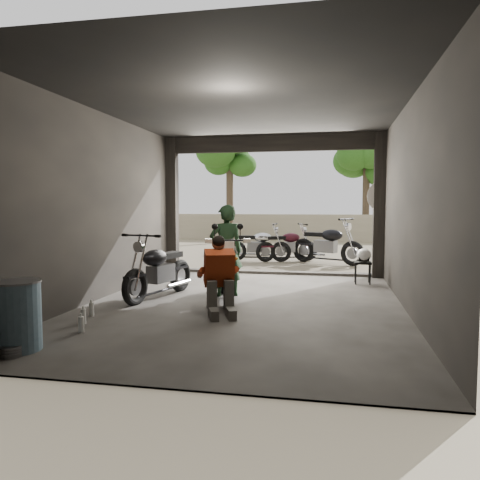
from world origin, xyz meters
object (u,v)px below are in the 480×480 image
at_px(stool, 363,265).
at_px(sign_post, 384,213).
at_px(outside_bike_b, 287,243).
at_px(left_bike, 159,266).
at_px(main_bike, 226,269).
at_px(helmet, 364,255).
at_px(mechanic, 220,278).
at_px(outside_bike_a, 259,242).
at_px(oil_drum, 17,317).
at_px(outside_bike_c, 327,241).
at_px(rider, 226,251).

bearing_deg(stool, sign_post, 61.91).
bearing_deg(outside_bike_b, left_bike, 139.57).
bearing_deg(main_bike, stool, 24.84).
xyz_separation_m(stool, helmet, (0.02, -0.01, 0.21)).
bearing_deg(main_bike, left_bike, 165.02).
relative_size(mechanic, sign_post, 0.52).
relative_size(left_bike, outside_bike_a, 1.04).
bearing_deg(helmet, stool, 159.02).
relative_size(helmet, oil_drum, 0.39).
bearing_deg(sign_post, outside_bike_b, 147.84).
xyz_separation_m(helmet, oil_drum, (-4.02, -5.26, -0.21)).
relative_size(outside_bike_c, rider, 1.15).
bearing_deg(oil_drum, main_bike, 62.70).
height_order(outside_bike_b, sign_post, sign_post).
height_order(mechanic, oil_drum, mechanic).
bearing_deg(helmet, left_bike, -139.63).
distance_m(outside_bike_a, outside_bike_b, 0.82).
height_order(outside_bike_a, helmet, outside_bike_a).
bearing_deg(helmet, rider, -134.94).
bearing_deg(outside_bike_c, sign_post, -125.26).
bearing_deg(stool, outside_bike_c, 103.00).
distance_m(main_bike, oil_drum, 3.55).
relative_size(outside_bike_a, mechanic, 1.44).
distance_m(outside_bike_a, helmet, 4.39).
height_order(outside_bike_a, sign_post, sign_post).
xyz_separation_m(main_bike, rider, (-0.07, 0.34, 0.26)).
xyz_separation_m(rider, stool, (2.44, 1.78, -0.42)).
height_order(outside_bike_a, outside_bike_b, outside_bike_a).
distance_m(left_bike, outside_bike_a, 5.66).
height_order(outside_bike_b, rider, rider).
bearing_deg(oil_drum, outside_bike_c, 69.13).
bearing_deg(stool, mechanic, -124.16).
xyz_separation_m(outside_bike_b, outside_bike_c, (1.14, -0.36, 0.09)).
height_order(left_bike, helmet, left_bike).
xyz_separation_m(left_bike, mechanic, (1.35, -1.08, -0.01)).
xyz_separation_m(outside_bike_c, oil_drum, (-3.25, -8.52, -0.24)).
distance_m(left_bike, outside_bike_c, 6.09).
bearing_deg(oil_drum, rider, 65.95).
xyz_separation_m(outside_bike_c, sign_post, (1.23, -2.35, 0.81)).
bearing_deg(helmet, main_bike, -129.30).
xyz_separation_m(main_bike, outside_bike_c, (1.62, 5.37, 0.09)).
relative_size(stool, helmet, 1.54).
bearing_deg(rider, outside_bike_a, -113.06).
xyz_separation_m(main_bike, left_bike, (-1.17, -0.04, 0.02)).
distance_m(rider, sign_post, 4.02).
xyz_separation_m(outside_bike_a, outside_bike_c, (1.94, -0.19, 0.09)).
relative_size(outside_bike_b, sign_post, 0.74).
bearing_deg(oil_drum, stool, 52.79).
height_order(mechanic, sign_post, sign_post).
relative_size(left_bike, rider, 1.04).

